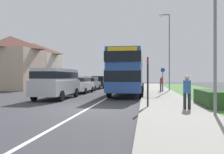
# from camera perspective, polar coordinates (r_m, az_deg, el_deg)

# --- Properties ---
(ground_plane) EXTENTS (120.00, 120.00, 0.00)m
(ground_plane) POSITION_cam_1_polar(r_m,az_deg,el_deg) (11.38, -6.40, -8.10)
(ground_plane) COLOR #38383D
(lane_marking_centre) EXTENTS (0.14, 60.00, 0.01)m
(lane_marking_centre) POSITION_cam_1_polar(r_m,az_deg,el_deg) (19.18, -0.32, -4.77)
(lane_marking_centre) COLOR silver
(lane_marking_centre) RESTS_ON ground_plane
(pavement_near_side) EXTENTS (3.20, 68.00, 0.12)m
(pavement_near_side) POSITION_cam_1_polar(r_m,az_deg,el_deg) (17.03, 12.82, -5.19)
(pavement_near_side) COLOR gray
(pavement_near_side) RESTS_ON ground_plane
(roadside_hedge) EXTENTS (1.10, 3.32, 0.90)m
(roadside_hedge) POSITION_cam_1_polar(r_m,az_deg,el_deg) (13.00, 23.71, -5.09)
(roadside_hedge) COLOR #2D5128
(roadside_hedge) RESTS_ON ground_plane
(double_decker_bus) EXTENTS (2.80, 9.85, 3.70)m
(double_decker_bus) POSITION_cam_1_polar(r_m,az_deg,el_deg) (20.08, 3.98, 1.55)
(double_decker_bus) COLOR #284C93
(double_decker_bus) RESTS_ON ground_plane
(parked_van_silver) EXTENTS (2.11, 5.16, 2.18)m
(parked_van_silver) POSITION_cam_1_polar(r_m,az_deg,el_deg) (16.98, -13.71, -1.01)
(parked_van_silver) COLOR #B7B7BC
(parked_van_silver) RESTS_ON ground_plane
(parked_car_white) EXTENTS (2.01, 4.48, 1.69)m
(parked_car_white) POSITION_cam_1_polar(r_m,az_deg,el_deg) (22.49, -8.12, -1.70)
(parked_car_white) COLOR silver
(parked_car_white) RESTS_ON ground_plane
(parked_car_grey) EXTENTS (1.95, 4.20, 1.60)m
(parked_car_grey) POSITION_cam_1_polar(r_m,az_deg,el_deg) (27.41, -5.57, -1.47)
(parked_car_grey) COLOR slate
(parked_car_grey) RESTS_ON ground_plane
(parked_car_black) EXTENTS (2.00, 4.35, 1.71)m
(parked_car_black) POSITION_cam_1_polar(r_m,az_deg,el_deg) (32.46, -3.22, -1.15)
(parked_car_black) COLOR black
(parked_car_black) RESTS_ON ground_plane
(pedestrian_at_stop) EXTENTS (0.34, 0.34, 1.67)m
(pedestrian_at_stop) POSITION_cam_1_polar(r_m,az_deg,el_deg) (11.04, 18.39, -3.26)
(pedestrian_at_stop) COLOR #23232D
(pedestrian_at_stop) RESTS_ON ground_plane
(pedestrian_walking_away) EXTENTS (0.34, 0.34, 1.67)m
(pedestrian_walking_away) POSITION_cam_1_polar(r_m,az_deg,el_deg) (24.36, 12.39, -1.46)
(pedestrian_walking_away) COLOR #23232D
(pedestrian_walking_away) RESTS_ON ground_plane
(bus_stop_sign) EXTENTS (0.09, 0.52, 2.60)m
(bus_stop_sign) POSITION_cam_1_polar(r_m,az_deg,el_deg) (11.50, 9.00, -0.32)
(bus_stop_sign) COLOR black
(bus_stop_sign) RESTS_ON ground_plane
(cycle_route_sign) EXTENTS (0.44, 0.08, 2.52)m
(cycle_route_sign) POSITION_cam_1_polar(r_m,az_deg,el_deg) (23.57, 12.68, -0.41)
(cycle_route_sign) COLOR slate
(cycle_route_sign) RESTS_ON ground_plane
(street_lamp_near) EXTENTS (1.14, 0.20, 6.62)m
(street_lamp_near) POSITION_cam_1_polar(r_m,az_deg,el_deg) (9.94, 23.91, 13.03)
(street_lamp_near) COLOR slate
(street_lamp_near) RESTS_ON ground_plane
(street_lamp_mid) EXTENTS (1.14, 0.20, 8.40)m
(street_lamp_mid) POSITION_cam_1_polar(r_m,az_deg,el_deg) (25.38, 14.05, 7.17)
(street_lamp_mid) COLOR slate
(street_lamp_mid) RESTS_ON ground_plane
(house_terrace_far_side) EXTENTS (6.89, 11.75, 6.76)m
(house_terrace_far_side) POSITION_cam_1_polar(r_m,az_deg,el_deg) (33.71, -21.60, 3.04)
(house_terrace_far_side) COLOR #C1A88E
(house_terrace_far_side) RESTS_ON ground_plane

